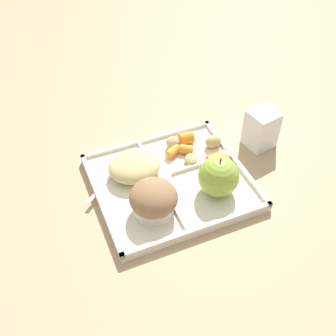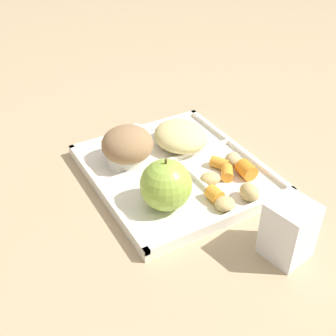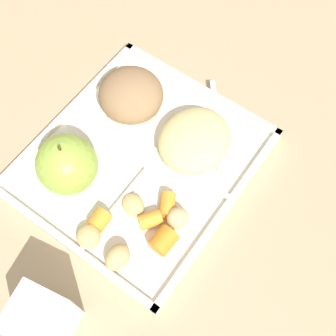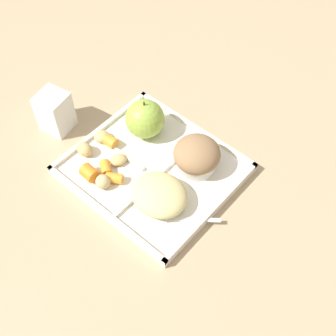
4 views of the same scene
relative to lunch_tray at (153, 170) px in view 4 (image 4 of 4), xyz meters
name	(u,v)px [view 4 (image 4 of 4)]	position (x,y,z in m)	size (l,w,h in m)	color
ground	(153,172)	(0.00, 0.00, -0.01)	(6.00, 6.00, 0.00)	tan
lunch_tray	(153,170)	(0.00, 0.00, 0.00)	(0.30, 0.27, 0.02)	silver
green_apple	(145,119)	(-0.07, 0.06, 0.05)	(0.08, 0.08, 0.09)	#93B742
bran_muffin	(197,156)	(0.06, 0.06, 0.04)	(0.09, 0.09, 0.07)	silver
carrot_slice_diagonal	(89,173)	(-0.08, -0.09, 0.02)	(0.03, 0.03, 0.03)	orange
carrot_slice_edge	(111,142)	(-0.10, -0.01, 0.02)	(0.02, 0.02, 0.02)	orange
carrot_slice_near_corner	(106,168)	(-0.06, -0.06, 0.02)	(0.02, 0.02, 0.03)	orange
carrot_slice_tilted	(114,178)	(-0.03, -0.07, 0.02)	(0.02, 0.02, 0.03)	orange
potato_chunk_browned	(102,137)	(-0.12, -0.01, 0.02)	(0.03, 0.03, 0.02)	tan
potato_chunk_small	(84,149)	(-0.12, -0.06, 0.02)	(0.04, 0.03, 0.03)	tan
potato_chunk_corner	(103,182)	(-0.04, -0.09, 0.02)	(0.03, 0.03, 0.03)	tan
potato_chunk_wedge	(118,160)	(-0.06, -0.03, 0.01)	(0.03, 0.03, 0.02)	tan
egg_noodle_pile	(159,195)	(0.06, -0.05, 0.03)	(0.11, 0.09, 0.04)	#D6C684
meatball_center	(151,203)	(0.06, -0.07, 0.02)	(0.04, 0.04, 0.04)	#755B4C
meatball_back	(170,190)	(0.07, -0.03, 0.02)	(0.04, 0.04, 0.04)	#755B4C
meatball_front	(153,187)	(0.04, -0.04, 0.02)	(0.03, 0.03, 0.03)	brown
plastic_fork	(170,219)	(0.10, -0.06, 0.01)	(0.13, 0.11, 0.00)	white
milk_carton	(55,112)	(-0.23, -0.04, 0.04)	(0.06, 0.06, 0.09)	white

